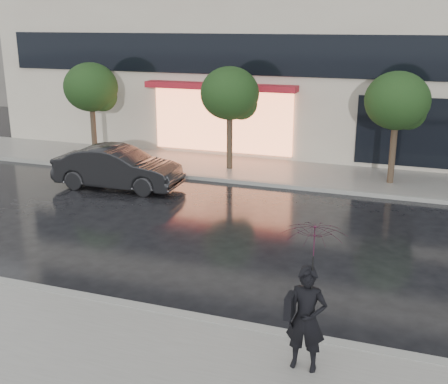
% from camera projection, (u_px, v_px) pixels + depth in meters
% --- Properties ---
extents(ground, '(120.00, 120.00, 0.00)m').
position_uv_depth(ground, '(207.00, 298.00, 11.79)').
color(ground, black).
rests_on(ground, ground).
extents(sidewalk_far, '(60.00, 3.50, 0.12)m').
position_uv_depth(sidewalk_far, '(307.00, 175.00, 20.99)').
color(sidewalk_far, slate).
rests_on(sidewalk_far, ground).
extents(curb_near, '(60.00, 0.25, 0.14)m').
position_uv_depth(curb_near, '(188.00, 318.00, 10.87)').
color(curb_near, gray).
rests_on(curb_near, ground).
extents(curb_far, '(60.00, 0.25, 0.14)m').
position_uv_depth(curb_far, '(297.00, 187.00, 19.42)').
color(curb_far, gray).
rests_on(curb_far, ground).
extents(tree_far_west, '(2.20, 2.20, 3.99)m').
position_uv_depth(tree_far_west, '(93.00, 89.00, 22.86)').
color(tree_far_west, '#33261C').
rests_on(tree_far_west, ground).
extents(tree_mid_west, '(2.20, 2.20, 3.99)m').
position_uv_depth(tree_mid_west, '(231.00, 95.00, 20.91)').
color(tree_mid_west, '#33261C').
rests_on(tree_mid_west, ground).
extents(tree_mid_east, '(2.20, 2.20, 3.99)m').
position_uv_depth(tree_mid_east, '(399.00, 103.00, 18.97)').
color(tree_mid_east, '#33261C').
rests_on(tree_mid_east, ground).
extents(parked_car, '(4.48, 1.73, 1.46)m').
position_uv_depth(parked_car, '(118.00, 168.00, 19.34)').
color(parked_car, black).
rests_on(parked_car, ground).
extents(pedestrian_with_umbrella, '(1.01, 1.03, 2.52)m').
position_uv_depth(pedestrian_with_umbrella, '(311.00, 276.00, 8.73)').
color(pedestrian_with_umbrella, black).
rests_on(pedestrian_with_umbrella, sidewalk_near).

